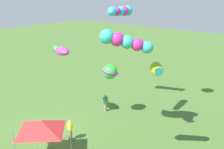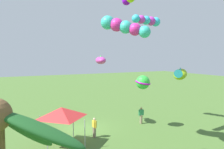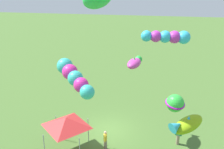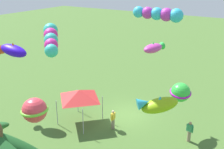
# 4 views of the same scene
# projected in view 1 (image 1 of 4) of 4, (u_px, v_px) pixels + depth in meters

# --- Properties ---
(ground_plane) EXTENTS (120.00, 120.00, 0.00)m
(ground_plane) POSITION_uv_depth(u_px,v_px,m) (48.00, 130.00, 22.23)
(ground_plane) COLOR #476B2D
(spectator_0) EXTENTS (0.26, 0.55, 1.59)m
(spectator_0) POSITION_uv_depth(u_px,v_px,m) (70.00, 130.00, 20.50)
(spectator_0) COLOR gray
(spectator_0) RESTS_ON ground
(spectator_1) EXTENTS (0.54, 0.31, 1.59)m
(spectator_1) POSITION_uv_depth(u_px,v_px,m) (105.00, 103.00, 25.40)
(spectator_1) COLOR gray
(spectator_1) RESTS_ON ground
(festival_tent) EXTENTS (2.86, 2.86, 2.85)m
(festival_tent) POSITION_uv_depth(u_px,v_px,m) (41.00, 126.00, 17.66)
(festival_tent) COLOR #9E9EA3
(festival_tent) RESTS_ON ground
(kite_tube_1) EXTENTS (2.79, 0.96, 0.76)m
(kite_tube_1) POSITION_uv_depth(u_px,v_px,m) (121.00, 11.00, 19.84)
(kite_tube_1) COLOR #30BBDD
(kite_fish_3) EXTENTS (1.38, 2.20, 0.85)m
(kite_fish_3) POSITION_uv_depth(u_px,v_px,m) (61.00, 51.00, 22.06)
(kite_fish_3) COLOR #CD3CA5
(kite_ball_6) EXTENTS (1.90, 1.90, 1.26)m
(kite_ball_6) POSITION_uv_depth(u_px,v_px,m) (110.00, 72.00, 23.30)
(kite_ball_6) COLOR green
(kite_fish_7) EXTENTS (2.20, 1.99, 1.06)m
(kite_fish_7) POSITION_uv_depth(u_px,v_px,m) (157.00, 68.00, 20.35)
(kite_fish_7) COLOR #88B512
(kite_tube_10) EXTENTS (2.21, 2.29, 1.33)m
(kite_tube_10) POSITION_uv_depth(u_px,v_px,m) (125.00, 41.00, 14.57)
(kite_tube_10) COLOR #33BFAF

